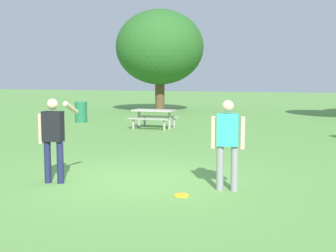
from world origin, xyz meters
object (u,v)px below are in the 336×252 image
at_px(person_catcher, 53,134).
at_px(picnic_table_near, 154,115).
at_px(person_thrower, 228,139).
at_px(tree_tall_left, 160,48).
at_px(frisbee, 182,195).
at_px(trash_can_further_along, 81,112).

distance_m(person_catcher, picnic_table_near, 9.69).
height_order(person_thrower, person_catcher, same).
bearing_deg(tree_tall_left, person_catcher, -72.87).
distance_m(frisbee, tree_tall_left, 20.07).
bearing_deg(trash_can_further_along, frisbee, -49.65).
relative_size(person_thrower, picnic_table_near, 0.94).
xyz_separation_m(frisbee, tree_tall_left, (-8.16, 17.92, 3.87)).
bearing_deg(person_catcher, trash_can_further_along, 120.94).
xyz_separation_m(person_thrower, person_catcher, (-3.26, -0.69, 0.02)).
relative_size(picnic_table_near, trash_can_further_along, 1.83).
height_order(frisbee, trash_can_further_along, trash_can_further_along).
relative_size(person_catcher, picnic_table_near, 0.94).
height_order(person_thrower, trash_can_further_along, person_thrower).
bearing_deg(picnic_table_near, person_thrower, -58.47).
relative_size(frisbee, trash_can_further_along, 0.28).
xyz_separation_m(trash_can_further_along, tree_tall_left, (0.82, 7.35, 3.40)).
relative_size(frisbee, picnic_table_near, 0.16).
bearing_deg(person_thrower, trash_can_further_along, 134.14).
height_order(person_thrower, tree_tall_left, tree_tall_left).
relative_size(person_catcher, frisbee, 6.01).
distance_m(person_catcher, tree_tall_left, 19.00).
bearing_deg(person_thrower, person_catcher, -168.07).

